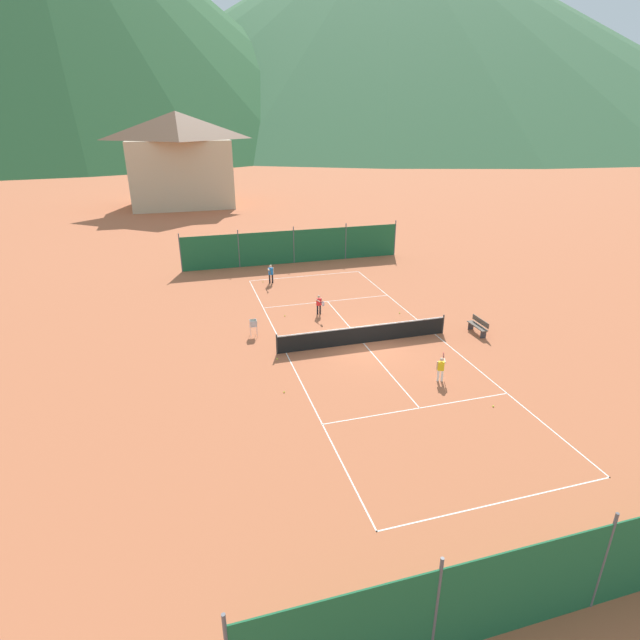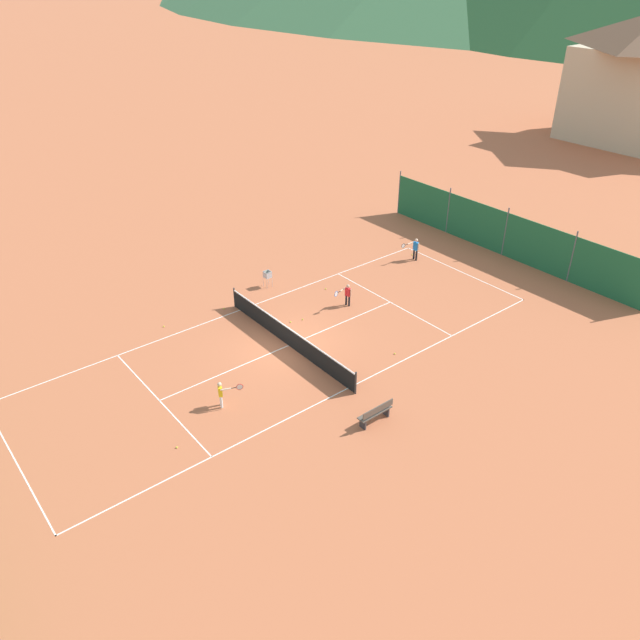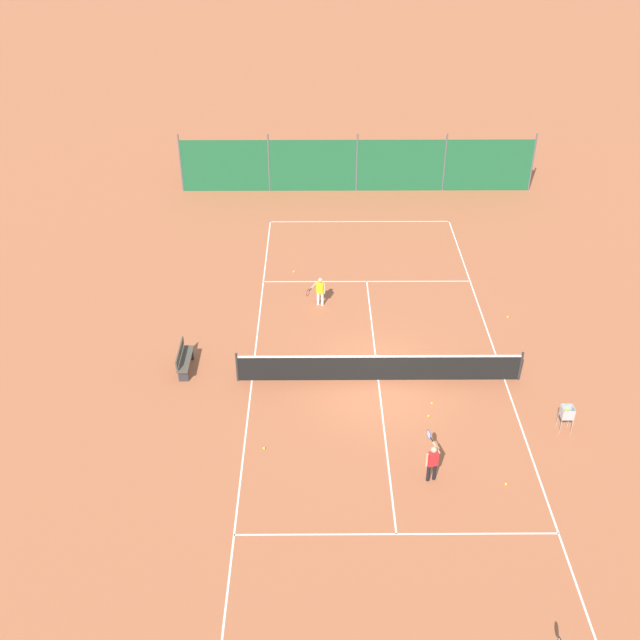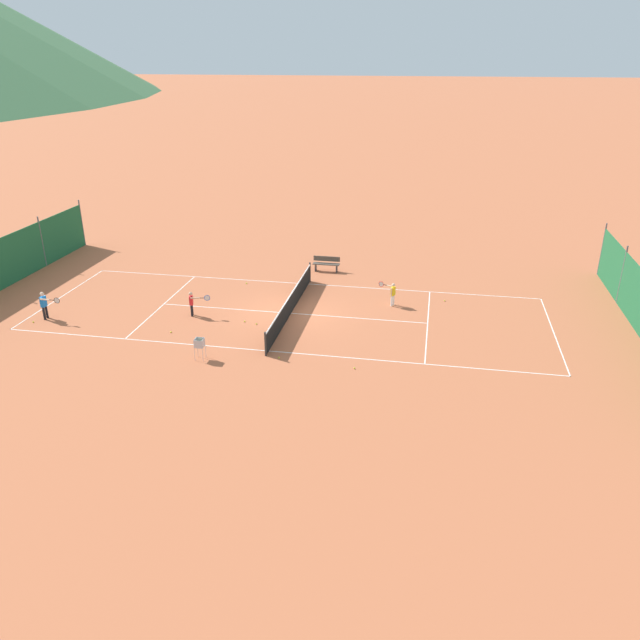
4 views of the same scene
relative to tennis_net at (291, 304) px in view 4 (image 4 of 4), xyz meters
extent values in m
plane|color=#B7603D|center=(0.00, 0.00, -0.50)|extent=(600.00, 600.00, 0.00)
cube|color=white|center=(0.00, 11.90, -0.50)|extent=(8.25, 0.05, 0.01)
cube|color=white|center=(0.00, -11.90, -0.50)|extent=(8.25, 0.05, 0.01)
cube|color=white|center=(-4.10, 0.00, -0.50)|extent=(0.05, 23.85, 0.01)
cube|color=white|center=(4.10, 0.00, -0.50)|extent=(0.05, 23.85, 0.01)
cube|color=white|center=(0.00, 6.40, -0.50)|extent=(8.20, 0.05, 0.01)
cube|color=white|center=(0.00, -6.40, -0.50)|extent=(8.20, 0.05, 0.01)
cube|color=white|center=(0.00, 0.00, -0.50)|extent=(0.05, 12.80, 0.01)
cylinder|color=#2D2D2D|center=(-4.55, 0.00, 0.03)|extent=(0.08, 0.08, 1.06)
cylinder|color=#2D2D2D|center=(4.55, 0.00, 0.03)|extent=(0.08, 0.08, 1.06)
cube|color=black|center=(0.00, 0.00, -0.04)|extent=(9.10, 0.02, 0.91)
cube|color=white|center=(0.00, 0.00, 0.43)|extent=(9.10, 0.04, 0.06)
cylinder|color=#59595E|center=(4.30, 15.50, 0.95)|extent=(0.08, 0.08, 2.90)
cylinder|color=#59595E|center=(8.60, 15.50, 0.95)|extent=(0.08, 0.08, 2.90)
cylinder|color=#59595E|center=(4.30, -15.50, 0.95)|extent=(0.08, 0.08, 2.90)
cylinder|color=#59595E|center=(8.60, -15.50, 0.95)|extent=(0.08, 0.08, 2.90)
cylinder|color=black|center=(-1.03, 4.52, -0.22)|extent=(0.10, 0.10, 0.55)
cylinder|color=black|center=(-1.20, 4.47, -0.22)|extent=(0.10, 0.10, 0.55)
cube|color=red|center=(-1.11, 4.49, 0.27)|extent=(0.30, 0.21, 0.43)
sphere|color=tan|center=(-1.11, 4.49, 0.60)|extent=(0.17, 0.17, 0.17)
cylinder|color=tan|center=(-0.95, 4.54, 0.27)|extent=(0.06, 0.06, 0.43)
cylinder|color=tan|center=(-1.23, 4.24, 0.44)|extent=(0.17, 0.43, 0.06)
cylinder|color=black|center=(-1.15, 3.94, 0.44)|extent=(0.08, 0.20, 0.03)
torus|color=#1E4CB2|center=(-1.09, 3.71, 0.44)|extent=(0.09, 0.28, 0.28)
cylinder|color=silver|center=(-1.09, 3.71, 0.44)|extent=(0.06, 0.24, 0.25)
cylinder|color=white|center=(1.78, -4.61, -0.23)|extent=(0.10, 0.10, 0.54)
cylinder|color=white|center=(1.94, -4.68, -0.23)|extent=(0.10, 0.10, 0.54)
cube|color=yellow|center=(1.86, -4.64, 0.25)|extent=(0.30, 0.24, 0.42)
sphere|color=beige|center=(1.86, -4.64, 0.57)|extent=(0.17, 0.17, 0.17)
cylinder|color=beige|center=(1.70, -4.58, 0.25)|extent=(0.06, 0.06, 0.42)
cylinder|color=beige|center=(2.09, -4.52, 0.42)|extent=(0.22, 0.41, 0.06)
cylinder|color=black|center=(2.21, -4.24, 0.42)|extent=(0.10, 0.19, 0.03)
torus|color=red|center=(2.31, -4.02, 0.42)|extent=(0.13, 0.27, 0.28)
cylinder|color=silver|center=(2.31, -4.02, 0.42)|extent=(0.10, 0.23, 0.25)
cylinder|color=black|center=(-2.61, 11.02, -0.19)|extent=(0.11, 0.11, 0.62)
cylinder|color=black|center=(-2.81, 11.02, -0.19)|extent=(0.11, 0.11, 0.62)
cube|color=blue|center=(-2.71, 11.02, 0.36)|extent=(0.30, 0.17, 0.48)
sphere|color=beige|center=(-2.71, 11.02, 0.72)|extent=(0.19, 0.19, 0.19)
cylinder|color=beige|center=(-2.52, 11.02, 0.36)|extent=(0.07, 0.07, 0.48)
cylinder|color=beige|center=(-2.90, 10.78, 0.55)|extent=(0.07, 0.48, 0.07)
cylinder|color=black|center=(-2.91, 10.43, 0.55)|extent=(0.03, 0.22, 0.03)
torus|color=black|center=(-2.91, 10.18, 0.55)|extent=(0.02, 0.28, 0.28)
cylinder|color=silver|center=(-2.91, 10.18, 0.55)|extent=(0.01, 0.25, 0.25)
sphere|color=#CCE033|center=(3.52, 3.25, -0.47)|extent=(0.07, 0.07, 0.07)
sphere|color=#CCE033|center=(-3.13, 4.71, -0.47)|extent=(0.07, 0.07, 0.07)
sphere|color=#CCE033|center=(2.91, -7.15, -0.47)|extent=(0.07, 0.07, 0.07)
sphere|color=#CCE033|center=(-3.24, 11.35, -0.47)|extent=(0.07, 0.07, 0.07)
sphere|color=#CCE033|center=(-4.67, -0.58, -0.47)|extent=(0.07, 0.07, 0.07)
sphere|color=#CCE033|center=(-1.39, 1.85, -0.47)|extent=(0.07, 0.07, 0.07)
sphere|color=#CCE033|center=(-1.57, 1.25, -0.47)|extent=(0.07, 0.07, 0.07)
sphere|color=#CCE033|center=(-5.01, -3.70, -0.47)|extent=(0.07, 0.07, 0.07)
cylinder|color=#B7B7BC|center=(-5.47, 2.34, -0.22)|extent=(0.02, 0.02, 0.55)
cylinder|color=#B7B7BC|center=(-5.13, 2.34, -0.22)|extent=(0.02, 0.02, 0.55)
cylinder|color=#B7B7BC|center=(-5.47, 2.68, -0.22)|extent=(0.02, 0.02, 0.55)
cylinder|color=#B7B7BC|center=(-5.13, 2.68, -0.22)|extent=(0.02, 0.02, 0.55)
cube|color=#B7B7BC|center=(-5.30, 2.51, 0.06)|extent=(0.34, 0.34, 0.02)
cube|color=#B7B7BC|center=(-5.30, 2.34, 0.22)|extent=(0.34, 0.02, 0.34)
cube|color=#B7B7BC|center=(-5.30, 2.68, 0.22)|extent=(0.34, 0.02, 0.34)
cube|color=#B7B7BC|center=(-5.47, 2.51, 0.22)|extent=(0.02, 0.34, 0.34)
cube|color=#B7B7BC|center=(-5.13, 2.51, 0.22)|extent=(0.02, 0.34, 0.34)
sphere|color=#CCE033|center=(-5.30, 2.48, 0.10)|extent=(0.07, 0.07, 0.07)
sphere|color=#CCE033|center=(-5.30, 2.57, 0.10)|extent=(0.07, 0.07, 0.07)
sphere|color=#CCE033|center=(-5.41, 2.63, 0.10)|extent=(0.07, 0.07, 0.07)
sphere|color=#CCE033|center=(-5.24, 2.40, 0.10)|extent=(0.07, 0.07, 0.07)
sphere|color=#CCE033|center=(-5.30, 2.57, 0.10)|extent=(0.07, 0.07, 0.07)
sphere|color=#CCE033|center=(-5.17, 2.63, 0.10)|extent=(0.07, 0.07, 0.07)
sphere|color=#CCE033|center=(-5.26, 2.61, 0.16)|extent=(0.07, 0.07, 0.07)
sphere|color=#CCE033|center=(-5.25, 2.52, 0.16)|extent=(0.07, 0.07, 0.07)
sphere|color=#CCE033|center=(-5.35, 2.52, 0.16)|extent=(0.07, 0.07, 0.07)
sphere|color=#CCE033|center=(-5.42, 2.59, 0.16)|extent=(0.07, 0.07, 0.07)
sphere|color=#CCE033|center=(-5.23, 2.42, 0.16)|extent=(0.07, 0.07, 0.07)
sphere|color=#CCE033|center=(-5.38, 2.46, 0.16)|extent=(0.07, 0.07, 0.07)
sphere|color=#CCE033|center=(-5.18, 2.62, 0.21)|extent=(0.07, 0.07, 0.07)
sphere|color=#CCE033|center=(-5.19, 2.52, 0.21)|extent=(0.07, 0.07, 0.07)
sphere|color=#CCE033|center=(-5.36, 2.39, 0.21)|extent=(0.07, 0.07, 0.07)
sphere|color=#CCE033|center=(-5.29, 2.42, 0.21)|extent=(0.07, 0.07, 0.07)
sphere|color=#CCE033|center=(-5.21, 2.57, 0.21)|extent=(0.07, 0.07, 0.07)
cube|color=#51473D|center=(6.30, -0.58, -0.06)|extent=(0.36, 1.50, 0.05)
cube|color=#51473D|center=(6.46, -0.58, 0.20)|extent=(0.04, 1.50, 0.28)
cube|color=#333338|center=(6.30, -1.18, -0.28)|extent=(0.32, 0.06, 0.44)
cube|color=#333338|center=(6.30, 0.02, -0.28)|extent=(0.32, 0.06, 0.44)
camera|label=1|loc=(-8.66, -21.82, 10.56)|focal=28.00mm
camera|label=2|loc=(19.33, -13.68, 15.06)|focal=35.00mm
camera|label=3|loc=(2.01, 19.31, 14.28)|focal=42.00mm
camera|label=4|loc=(-26.48, -6.34, 10.94)|focal=35.00mm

